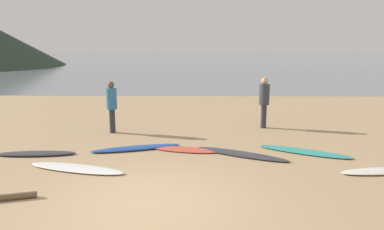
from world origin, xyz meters
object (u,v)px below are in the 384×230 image
surfboard_4 (185,149)px  surfboard_5 (241,154)px  surfboard_2 (76,168)px  driftwood_log (1,198)px  surfboard_1 (36,154)px  surfboard_6 (304,151)px  person_0 (112,103)px  person_1 (264,98)px  surfboard_7 (382,171)px  surfboard_3 (136,148)px

surfboard_4 → surfboard_5: size_ratio=0.73×
surfboard_2 → driftwood_log: (-0.85, -1.81, 0.03)m
surfboard_5 → surfboard_1: bearing=-150.2°
surfboard_2 → surfboard_6: surfboard_2 is taller
surfboard_2 → person_0: 3.92m
person_0 → person_1: size_ratio=0.96×
person_1 → person_0: bearing=85.0°
surfboard_7 → surfboard_2: bearing=170.8°
surfboard_6 → surfboard_7: 2.10m
surfboard_1 → surfboard_6: (7.29, 0.35, -0.01)m
surfboard_2 → surfboard_5: bearing=33.3°
surfboard_6 → surfboard_7: size_ratio=1.24×
person_0 → surfboard_2: bearing=23.6°
surfboard_7 → person_0: bearing=143.2°
surfboard_2 → surfboard_5: surfboard_2 is taller
surfboard_1 → person_1: person_1 is taller
person_0 → surfboard_3: bearing=52.9°
surfboard_5 → surfboard_7: surfboard_7 is taller
surfboard_4 → surfboard_7: surfboard_7 is taller
surfboard_5 → surfboard_7: size_ratio=1.29×
driftwood_log → surfboard_1: bearing=101.7°
surfboard_6 → person_1: person_1 is taller
person_1 → driftwood_log: size_ratio=1.41×
surfboard_1 → surfboard_7: size_ratio=1.03×
surfboard_3 → surfboard_5: size_ratio=0.96×
surfboard_7 → driftwood_log: driftwood_log is taller
surfboard_1 → surfboard_6: surfboard_1 is taller
surfboard_2 → surfboard_3: (1.15, 1.75, 0.01)m
surfboard_7 → person_0: 8.22m
surfboard_3 → surfboard_7: bearing=-35.8°
surfboard_4 → driftwood_log: bearing=-120.6°
surfboard_6 → driftwood_log: driftwood_log is taller
surfboard_7 → driftwood_log: (-8.04, -1.73, 0.03)m
surfboard_6 → person_1: 3.32m
surfboard_4 → driftwood_log: driftwood_log is taller
driftwood_log → surfboard_6: bearing=26.5°
surfboard_4 → person_0: size_ratio=1.11×
surfboard_7 → surfboard_5: bearing=148.5°
surfboard_6 → surfboard_1: bearing=-148.4°
surfboard_3 → surfboard_6: bearing=-21.8°
surfboard_1 → surfboard_7: bearing=-12.3°
surfboard_3 → driftwood_log: bearing=-138.2°
surfboard_1 → surfboard_7: (8.66, -1.24, -0.00)m
surfboard_2 → surfboard_5: 4.25m
surfboard_4 → surfboard_5: bearing=-1.9°
surfboard_1 → surfboard_6: 7.29m
surfboard_6 → surfboard_5: bearing=-142.5°
surfboard_5 → surfboard_7: (3.13, -1.32, 0.00)m
surfboard_5 → person_0: person_0 is taller
surfboard_3 → surfboard_6: size_ratio=1.00×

